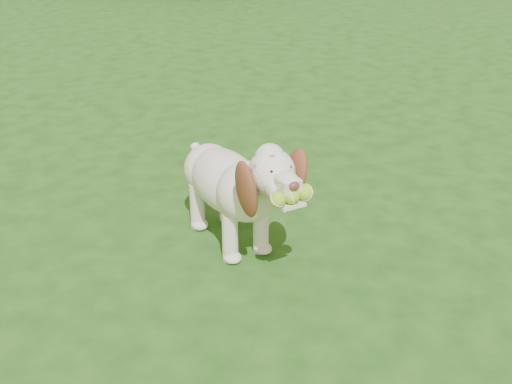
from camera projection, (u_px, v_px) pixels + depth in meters
ground at (243, 231)px, 3.72m from camera, size 80.00×80.00×0.00m
dog at (235, 182)px, 3.40m from camera, size 0.46×1.13×0.73m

